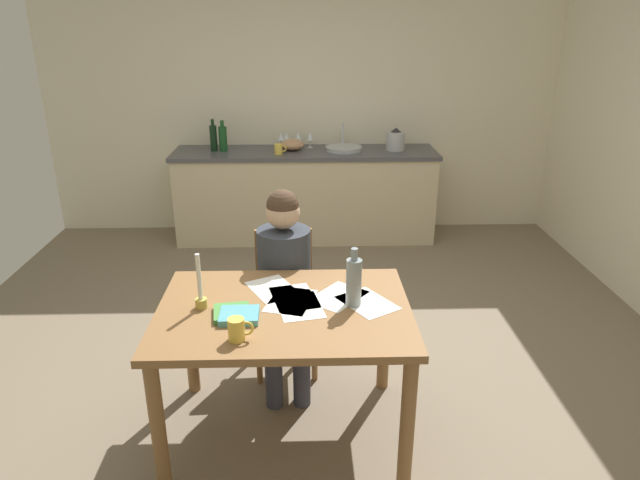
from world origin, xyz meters
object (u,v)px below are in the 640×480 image
Objects in this scene: dining_table at (285,327)px; wine_glass_back_left at (287,137)px; wine_bottle_on_table at (354,281)px; bottle_vinegar at (223,138)px; mixing_bowl at (292,145)px; chair_at_table at (285,293)px; person_seated at (285,277)px; bottle_oil at (213,138)px; sink_unit at (344,148)px; teacup_on_counter at (279,149)px; stovetop_kettle at (396,140)px; book_cookery at (239,316)px; candlestick at (200,293)px; wine_glass_by_kettle at (298,137)px; coffee_mug at (237,329)px; wine_glass_near_sink at (310,137)px; wine_glass_back_right at (281,137)px; book_magazine at (232,313)px.

wine_glass_back_left reaches higher than dining_table.
bottle_vinegar is (-1.03, 2.97, 0.13)m from wine_bottle_on_table.
mixing_bowl reaches higher than dining_table.
chair_at_table is 0.86m from wine_bottle_on_table.
chair_at_table is at bearing 92.63° from person_seated.
person_seated is 2.61m from wine_glass_back_left.
wine_bottle_on_table is 3.18m from bottle_oil.
sink_unit is 0.65m from teacup_on_counter.
dining_table is 5.75× the size of stovetop_kettle.
book_cookery is 0.61× the size of wine_bottle_on_table.
candlestick is 0.94× the size of bottle_oil.
wine_bottle_on_table reaches higher than wine_glass_by_kettle.
coffee_mug is 3.50m from stovetop_kettle.
wine_glass_near_sink is at bearing 156.20° from sink_unit.
bottle_oil reaches higher than stovetop_kettle.
teacup_on_counter is (-0.11, 2.14, 0.46)m from chair_at_table.
wine_glass_near_sink reaches higher than chair_at_table.
sink_unit is at bearing -13.20° from wine_glass_back_right.
wine_glass_back_right is (-0.10, 2.44, 0.51)m from chair_at_table.
coffee_mug is 0.49× the size of mixing_bowl.
wine_glass_back_right is (0.09, 3.24, 0.23)m from book_cookery.
book_magazine is at bearing -110.99° from person_seated.
person_seated is at bearing -87.37° from chair_at_table.
teacup_on_counter is (-0.30, -0.30, -0.06)m from wine_glass_near_sink.
book_magazine is 1.13× the size of wine_glass_by_kettle.
bottle_vinegar is (-0.66, 2.45, 0.35)m from person_seated.
wine_glass_near_sink reaches higher than mixing_bowl.
wine_glass_back_left is (-0.05, 2.59, 0.33)m from person_seated.
sink_unit reaches higher than candlestick.
wine_glass_back_right reaches higher than book_cookery.
teacup_on_counter reaches higher than book_cookery.
coffee_mug is at bearing -93.28° from mixing_bowl.
wine_bottle_on_table reaches higher than wine_glass_back_right.
wine_glass_back_left reaches higher than book_cookery.
coffee_mug is 0.20m from book_cookery.
person_seated is at bearing -90.15° from mixing_bowl.
wine_glass_back_right is at bearing 11.55° from bottle_oil.
wine_glass_back_left reaches higher than coffee_mug.
dining_table is 8.22× the size of wine_glass_back_left.
coffee_mug is 0.39× the size of bottle_vinegar.
book_magazine is at bearing -80.37° from bottle_oil.
candlestick is at bearing 149.31° from book_cookery.
stovetop_kettle reaches higher than candlestick.
chair_at_table is at bearing -74.04° from bottle_vinegar.
sink_unit reaches higher than teacup_on_counter.
candlestick reaches higher than mixing_bowl.
wine_glass_back_left is (-0.23, 0.00, 0.00)m from wine_glass_near_sink.
mixing_bowl reaches higher than chair_at_table.
mixing_bowl is at bearing 85.37° from book_cookery.
bottle_oil reaches higher than person_seated.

